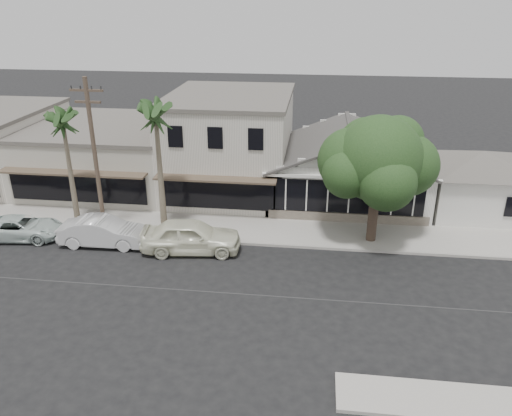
# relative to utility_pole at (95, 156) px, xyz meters

# --- Properties ---
(ground) EXTENTS (140.00, 140.00, 0.00)m
(ground) POSITION_rel_utility_pole_xyz_m (9.00, -5.20, -4.79)
(ground) COLOR black
(ground) RESTS_ON ground
(sidewalk_north) EXTENTS (90.00, 3.50, 0.15)m
(sidewalk_north) POSITION_rel_utility_pole_xyz_m (1.00, 1.55, -4.71)
(sidewalk_north) COLOR #9E9991
(sidewalk_north) RESTS_ON ground
(corner_shop) EXTENTS (10.40, 8.60, 5.10)m
(corner_shop) POSITION_rel_utility_pole_xyz_m (14.00, 7.27, -2.17)
(corner_shop) COLOR white
(corner_shop) RESTS_ON ground
(side_cottage) EXTENTS (6.00, 6.00, 3.00)m
(side_cottage) POSITION_rel_utility_pole_xyz_m (22.20, 6.30, -3.29)
(side_cottage) COLOR white
(side_cottage) RESTS_ON ground
(row_building_near) EXTENTS (8.00, 10.00, 6.50)m
(row_building_near) POSITION_rel_utility_pole_xyz_m (6.00, 8.30, -1.54)
(row_building_near) COLOR silver
(row_building_near) RESTS_ON ground
(row_building_midnear) EXTENTS (10.00, 10.00, 4.20)m
(row_building_midnear) POSITION_rel_utility_pole_xyz_m (-3.00, 8.30, -2.69)
(row_building_midnear) COLOR #B8B3A5
(row_building_midnear) RESTS_ON ground
(utility_pole) EXTENTS (1.80, 0.24, 9.00)m
(utility_pole) POSITION_rel_utility_pole_xyz_m (0.00, 0.00, 0.00)
(utility_pole) COLOR brown
(utility_pole) RESTS_ON ground
(car_0) EXTENTS (5.54, 2.72, 1.82)m
(car_0) POSITION_rel_utility_pole_xyz_m (5.46, -1.33, -3.88)
(car_0) COLOR white
(car_0) RESTS_ON ground
(car_1) EXTENTS (4.85, 1.81, 1.58)m
(car_1) POSITION_rel_utility_pole_xyz_m (0.46, -1.18, -4.00)
(car_1) COLOR silver
(car_1) RESTS_ON ground
(car_2) EXTENTS (4.87, 2.64, 1.30)m
(car_2) POSITION_rel_utility_pole_xyz_m (-4.54, -0.98, -4.14)
(car_2) COLOR silver
(car_2) RESTS_ON ground
(shade_tree) EXTENTS (6.49, 5.87, 7.20)m
(shade_tree) POSITION_rel_utility_pole_xyz_m (15.15, 1.20, -0.05)
(shade_tree) COLOR #4C392E
(shade_tree) RESTS_ON ground
(palm_east) EXTENTS (3.58, 3.58, 8.20)m
(palm_east) POSITION_rel_utility_pole_xyz_m (3.38, 0.62, 2.21)
(palm_east) COLOR #726651
(palm_east) RESTS_ON ground
(palm_mid) EXTENTS (2.41, 2.41, 7.51)m
(palm_mid) POSITION_rel_utility_pole_xyz_m (-2.00, 0.81, 1.63)
(palm_mid) COLOR #726651
(palm_mid) RESTS_ON ground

